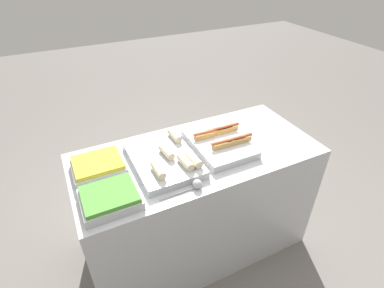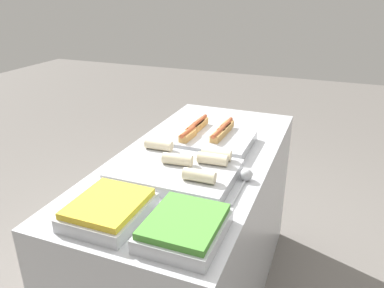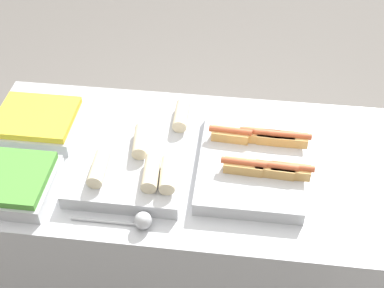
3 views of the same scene
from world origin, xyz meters
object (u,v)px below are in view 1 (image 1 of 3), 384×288
tray_side_front (110,198)px  serving_spoon_near (195,185)px  tray_hotdogs (220,142)px  tray_side_back (98,166)px  tray_wraps (165,159)px

tray_side_front → serving_spoon_near: 0.46m
tray_hotdogs → tray_side_back: bearing=173.2°
tray_hotdogs → tray_wraps: bearing=-178.5°
tray_hotdogs → tray_wraps: (-0.40, -0.01, -0.00)m
tray_wraps → serving_spoon_near: (0.06, -0.29, -0.01)m
tray_wraps → serving_spoon_near: tray_wraps is taller
tray_hotdogs → serving_spoon_near: tray_hotdogs is taller
tray_wraps → tray_side_back: 0.40m
tray_hotdogs → tray_wraps: same height
tray_wraps → tray_side_front: bearing=-153.4°
tray_hotdogs → serving_spoon_near: 0.45m
tray_side_front → serving_spoon_near: bearing=-12.0°
tray_wraps → tray_side_front: (-0.38, -0.19, 0.00)m
tray_side_front → serving_spoon_near: size_ratio=1.18×
tray_side_back → serving_spoon_near: bearing=-41.1°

